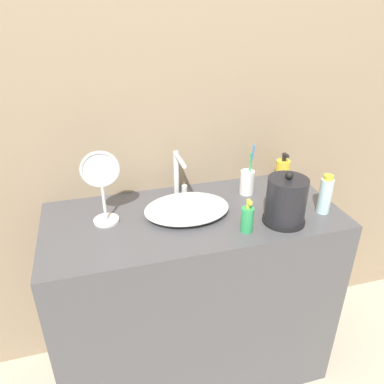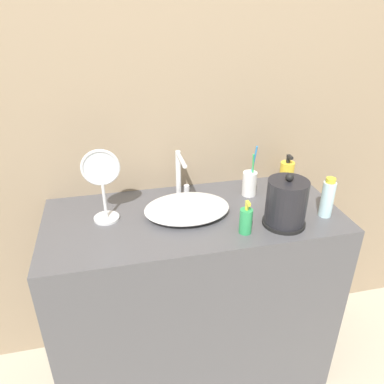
# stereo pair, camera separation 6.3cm
# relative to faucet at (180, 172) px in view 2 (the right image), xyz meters

# --- Properties ---
(wall_back) EXTENTS (6.00, 0.04, 2.60)m
(wall_back) POSITION_rel_faucet_xyz_m (0.02, 0.12, 0.33)
(wall_back) COLOR gray
(wall_back) RESTS_ON ground_plane
(vanity_counter) EXTENTS (1.15, 0.51, 0.85)m
(vanity_counter) POSITION_rel_faucet_xyz_m (0.02, -0.16, -0.54)
(vanity_counter) COLOR #4C4C51
(vanity_counter) RESTS_ON ground_plane
(sink_basin) EXTENTS (0.33, 0.25, 0.05)m
(sink_basin) POSITION_rel_faucet_xyz_m (-0.00, -0.15, -0.09)
(sink_basin) COLOR white
(sink_basin) RESTS_ON vanity_counter
(faucet) EXTENTS (0.06, 0.15, 0.20)m
(faucet) POSITION_rel_faucet_xyz_m (0.00, 0.00, 0.00)
(faucet) COLOR silver
(faucet) RESTS_ON vanity_counter
(electric_kettle) EXTENTS (0.16, 0.16, 0.21)m
(electric_kettle) POSITION_rel_faucet_xyz_m (0.33, -0.30, -0.03)
(electric_kettle) COLOR black
(electric_kettle) RESTS_ON vanity_counter
(toothbrush_cup) EXTENTS (0.06, 0.06, 0.23)m
(toothbrush_cup) POSITION_rel_faucet_xyz_m (0.29, -0.05, -0.06)
(toothbrush_cup) COLOR silver
(toothbrush_cup) RESTS_ON vanity_counter
(lotion_bottle) EXTENTS (0.06, 0.06, 0.14)m
(lotion_bottle) POSITION_rel_faucet_xyz_m (0.49, 0.01, -0.06)
(lotion_bottle) COLOR gold
(lotion_bottle) RESTS_ON vanity_counter
(shampoo_bottle) EXTENTS (0.05, 0.05, 0.16)m
(shampoo_bottle) POSITION_rel_faucet_xyz_m (0.51, -0.28, -0.04)
(shampoo_bottle) COLOR silver
(shampoo_bottle) RESTS_ON vanity_counter
(mouthwash_bottle) EXTENTS (0.05, 0.05, 0.13)m
(mouthwash_bottle) POSITION_rel_faucet_xyz_m (0.17, -0.32, -0.06)
(mouthwash_bottle) COLOR #2D9956
(mouthwash_bottle) RESTS_ON vanity_counter
(vanity_mirror) EXTENTS (0.14, 0.10, 0.29)m
(vanity_mirror) POSITION_rel_faucet_xyz_m (-0.31, -0.12, 0.05)
(vanity_mirror) COLOR silver
(vanity_mirror) RESTS_ON vanity_counter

